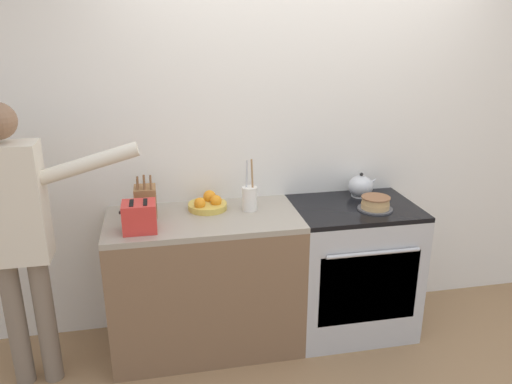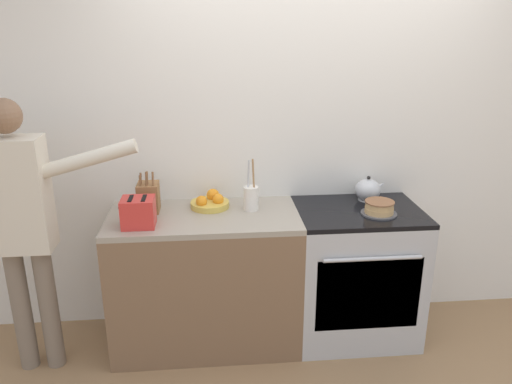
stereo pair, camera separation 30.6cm
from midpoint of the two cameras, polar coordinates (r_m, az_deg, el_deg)
ground_plane at (r=3.39m, az=4.72°, el=-18.29°), size 16.00×16.00×0.00m
wall_back at (r=3.39m, az=2.40°, el=6.16°), size 8.00×0.04×2.60m
counter_cabinet at (r=3.30m, az=-8.47°, el=-10.20°), size 1.19×0.61×0.91m
stove_range at (r=3.47m, az=8.34°, el=-8.64°), size 0.80×0.64×0.91m
layer_cake at (r=3.23m, az=10.89°, el=-1.36°), size 0.22×0.22×0.09m
tea_kettle at (r=3.45m, az=9.44°, el=0.61°), size 0.21×0.17×0.17m
knife_block at (r=3.17m, az=-15.23°, el=-1.04°), size 0.13×0.15×0.27m
utensil_crock at (r=3.16m, az=-3.50°, el=-0.70°), size 0.10×0.10×0.34m
fruit_bowl at (r=3.22m, az=-8.22°, el=-1.39°), size 0.25×0.25×0.10m
toaster at (r=2.96m, az=-16.09°, el=-2.80°), size 0.21×0.16×0.18m
person_baker at (r=3.06m, az=-28.30°, el=-3.52°), size 0.94×0.20×1.67m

